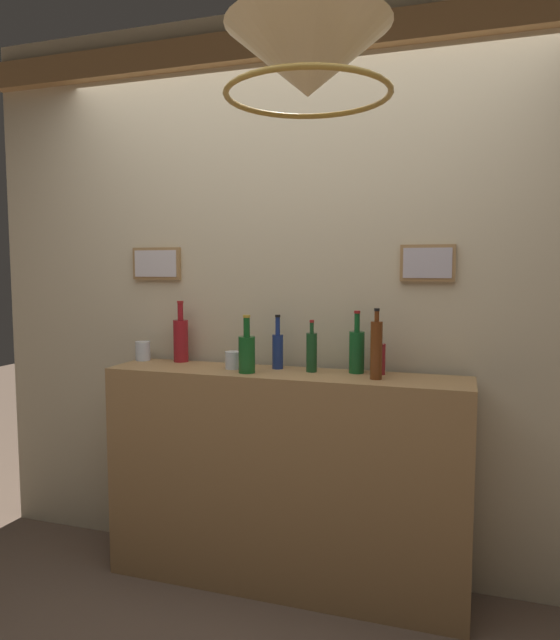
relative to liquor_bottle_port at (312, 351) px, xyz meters
name	(u,v)px	position (x,y,z in m)	size (l,w,h in m)	color
panelled_rear_partition	(298,281)	(-0.12, 0.19, 0.32)	(3.50, 0.15, 2.77)	beige
bar_shelf_unit	(283,480)	(-0.12, -0.05, -0.62)	(1.71, 0.34, 1.04)	#9E7547
liquor_bottle_port	(312,351)	(0.00, 0.00, 0.00)	(0.05, 0.05, 0.24)	#1B4923
liquor_bottle_amaro	(357,350)	(0.21, 0.04, 0.01)	(0.07, 0.07, 0.29)	#175424
liquor_bottle_vermouth	(278,349)	(-0.18, 0.03, 0.00)	(0.05, 0.05, 0.26)	navy
liquor_bottle_tequila	(181,339)	(-0.72, 0.07, 0.02)	(0.08, 0.08, 0.32)	maroon
liquor_bottle_rye	(376,349)	(0.31, -0.08, 0.04)	(0.05, 0.05, 0.31)	brown
liquor_bottle_whiskey	(247,352)	(-0.28, -0.12, 0.00)	(0.08, 0.08, 0.27)	#185922
liquor_bottle_bourbon	(379,357)	(0.31, 0.03, -0.02)	(0.05, 0.05, 0.23)	maroon
glass_tumbler_rocks	(233,360)	(-0.38, -0.04, -0.06)	(0.08, 0.08, 0.08)	silver
glass_tumbler_highball	(143,351)	(-0.93, 0.05, -0.05)	(0.08, 0.08, 0.10)	silver
pendant_lamp	(308,64)	(0.26, -1.05, 0.93)	(0.45, 0.45, 0.61)	beige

